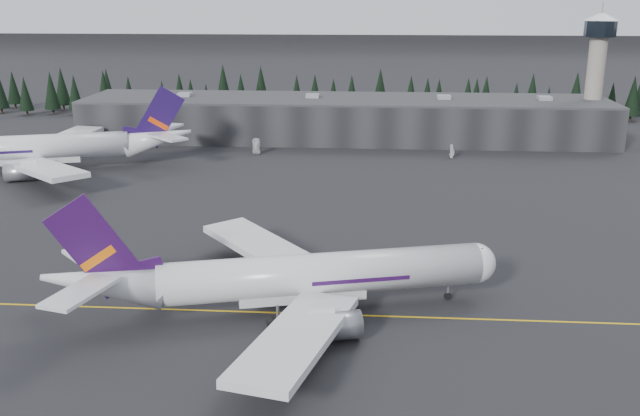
# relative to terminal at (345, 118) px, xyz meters

# --- Properties ---
(ground) EXTENTS (1400.00, 1400.00, 0.00)m
(ground) POSITION_rel_terminal_xyz_m (0.00, -125.00, -6.30)
(ground) COLOR black
(ground) RESTS_ON ground
(taxiline) EXTENTS (400.00, 0.40, 0.02)m
(taxiline) POSITION_rel_terminal_xyz_m (0.00, -127.00, -6.29)
(taxiline) COLOR gold
(taxiline) RESTS_ON ground
(terminal) EXTENTS (160.00, 30.00, 12.60)m
(terminal) POSITION_rel_terminal_xyz_m (0.00, 0.00, 0.00)
(terminal) COLOR black
(terminal) RESTS_ON ground
(control_tower) EXTENTS (10.00, 10.00, 37.70)m
(control_tower) POSITION_rel_terminal_xyz_m (75.00, 3.00, 17.11)
(control_tower) COLOR gray
(control_tower) RESTS_ON ground
(treeline) EXTENTS (360.00, 20.00, 15.00)m
(treeline) POSITION_rel_terminal_xyz_m (0.00, 37.00, 1.20)
(treeline) COLOR black
(treeline) RESTS_ON ground
(mountain_ridge) EXTENTS (4400.00, 900.00, 420.00)m
(mountain_ridge) POSITION_rel_terminal_xyz_m (0.00, 875.00, -6.30)
(mountain_ridge) COLOR white
(mountain_ridge) RESTS_ON ground
(jet_main) EXTENTS (62.79, 57.19, 18.82)m
(jet_main) POSITION_rel_terminal_xyz_m (-3.64, -126.74, -0.99)
(jet_main) COLOR silver
(jet_main) RESTS_ON ground
(jet_parked) EXTENTS (68.55, 61.87, 20.68)m
(jet_parked) POSITION_rel_terminal_xyz_m (-72.69, -46.77, -0.47)
(jet_parked) COLOR silver
(jet_parked) RESTS_ON ground
(gse_vehicle_a) EXTENTS (3.00, 4.94, 1.28)m
(gse_vehicle_a) POSITION_rel_terminal_xyz_m (-23.72, -24.49, -5.66)
(gse_vehicle_a) COLOR silver
(gse_vehicle_a) RESTS_ON ground
(gse_vehicle_b) EXTENTS (3.97, 1.77, 1.33)m
(gse_vehicle_b) POSITION_rel_terminal_xyz_m (30.47, -25.45, -5.64)
(gse_vehicle_b) COLOR white
(gse_vehicle_b) RESTS_ON ground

